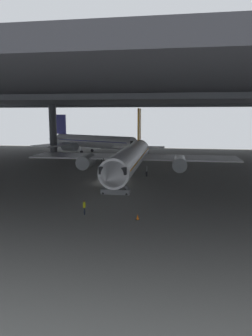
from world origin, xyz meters
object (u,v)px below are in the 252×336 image
airplane_main (130,158)px  airplane_distant (92,141)px  boarding_stairs (115,188)px  traffic_cone_orange (138,217)px  crew_worker_near_nose (84,207)px  crew_worker_by_stairs (105,182)px

airplane_main → airplane_distant: (-15.66, 33.36, -0.23)m
airplane_main → boarding_stairs: bearing=-92.8°
airplane_distant → traffic_cone_orange: 57.68m
boarding_stairs → crew_worker_near_nose: (-1.46, -9.63, 0.16)m
boarding_stairs → crew_worker_near_nose: size_ratio=3.00×
airplane_distant → traffic_cone_orange: bearing=-70.2°
boarding_stairs → crew_worker_by_stairs: boarding_stairs is taller
crew_worker_by_stairs → airplane_distant: airplane_distant is taller
boarding_stairs → airplane_distant: 46.46m
boarding_stairs → crew_worker_by_stairs: (-2.05, 2.91, 0.23)m
boarding_stairs → traffic_cone_orange: bearing=-67.1°
crew_worker_near_nose → crew_worker_by_stairs: size_ratio=0.94×
airplane_main → boarding_stairs: 10.87m
crew_worker_near_nose → airplane_distant: size_ratio=0.05×
airplane_main → traffic_cone_orange: bearing=-79.5°
airplane_main → crew_worker_by_stairs: airplane_main is taller
crew_worker_near_nose → traffic_cone_orange: 5.91m
airplane_main → airplane_distant: airplane_main is taller
crew_worker_by_stairs → boarding_stairs: bearing=-54.8°
crew_worker_by_stairs → airplane_main: bearing=71.3°
airplane_main → crew_worker_near_nose: (-1.98, -20.12, -2.62)m
crew_worker_near_nose → traffic_cone_orange: crew_worker_near_nose is taller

